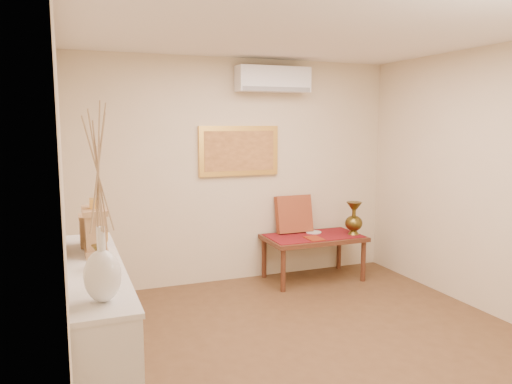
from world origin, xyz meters
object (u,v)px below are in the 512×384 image
white_vase (100,207)px  display_ledge (98,333)px  brass_urn_tall (354,215)px  mantel_clock (95,230)px  low_table (313,241)px  wooden_chest (90,230)px

white_vase → display_ledge: bearing=90.2°
brass_urn_tall → mantel_clock: (-3.14, -1.45, 0.35)m
brass_urn_tall → display_ledge: size_ratio=0.24×
mantel_clock → low_table: (2.64, 1.57, -0.67)m
wooden_chest → low_table: size_ratio=0.20×
mantel_clock → white_vase: bearing=-91.6°
display_ledge → low_table: size_ratio=1.68×
display_ledge → wooden_chest: size_ratio=8.28×
display_ledge → low_table: bearing=35.1°
brass_urn_tall → display_ledge: 3.64m
display_ledge → mantel_clock: mantel_clock is taller
display_ledge → mantel_clock: bearing=84.1°
white_vase → display_ledge: 1.26m
white_vase → brass_urn_tall: white_vase is taller
brass_urn_tall → wooden_chest: bearing=-159.4°
brass_urn_tall → mantel_clock: bearing=-155.2°
brass_urn_tall → mantel_clock: size_ratio=1.20×
display_ledge → wooden_chest: wooden_chest is taller
wooden_chest → mantel_clock: bearing=-84.3°
brass_urn_tall → mantel_clock: 3.48m
white_vase → brass_urn_tall: (3.17, 2.52, -0.70)m
brass_urn_tall → wooden_chest: 3.39m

